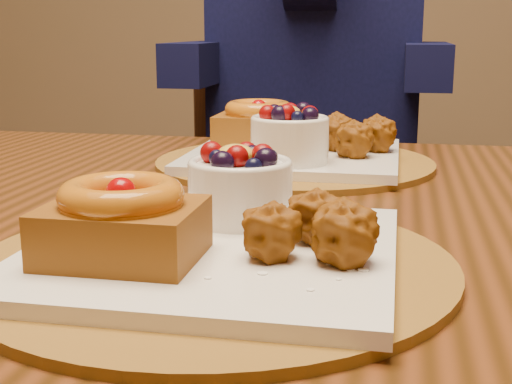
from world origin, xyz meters
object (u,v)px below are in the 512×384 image
dining_table (265,271)px  place_setting_near (211,236)px  chair_far (282,216)px  place_setting_far (291,146)px

dining_table → place_setting_near: (-0.00, -0.21, 0.10)m
dining_table → chair_far: chair_far is taller
place_setting_near → chair_far: chair_far is taller
place_setting_near → place_setting_far: size_ratio=1.00×
place_setting_far → chair_far: 0.84m
place_setting_near → chair_far: 1.24m
place_setting_near → place_setting_far: (-0.00, 0.43, 0.00)m
dining_table → place_setting_far: (-0.00, 0.21, 0.11)m
place_setting_far → chair_far: bearing=100.0°
dining_table → place_setting_far: bearing=91.0°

